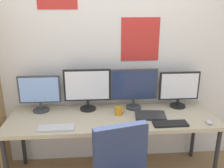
# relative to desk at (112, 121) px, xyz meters

# --- Properties ---
(wall_back) EXTENTS (4.61, 0.11, 2.60)m
(wall_back) POSITION_rel_desk_xyz_m (-0.00, 0.42, 0.61)
(wall_back) COLOR silver
(wall_back) RESTS_ON ground_plane
(desk) EXTENTS (2.21, 0.68, 0.74)m
(desk) POSITION_rel_desk_xyz_m (0.00, 0.00, 0.00)
(desk) COLOR tan
(desk) RESTS_ON ground_plane
(monitor_far_left) EXTENTS (0.46, 0.18, 0.41)m
(monitor_far_left) POSITION_rel_desk_xyz_m (-0.79, 0.21, 0.28)
(monitor_far_left) COLOR #38383D
(monitor_far_left) RESTS_ON desk
(monitor_center_left) EXTENTS (0.52, 0.18, 0.47)m
(monitor_center_left) POSITION_rel_desk_xyz_m (-0.26, 0.21, 0.31)
(monitor_center_left) COLOR black
(monitor_center_left) RESTS_ON desk
(monitor_center_right) EXTENTS (0.53, 0.18, 0.46)m
(monitor_center_right) POSITION_rel_desk_xyz_m (0.26, 0.21, 0.31)
(monitor_center_right) COLOR #38383D
(monitor_center_right) RESTS_ON desk
(monitor_far_right) EXTENTS (0.46, 0.18, 0.42)m
(monitor_far_right) POSITION_rel_desk_xyz_m (0.79, 0.21, 0.28)
(monitor_far_right) COLOR black
(monitor_far_right) RESTS_ON desk
(keyboard_left) EXTENTS (0.35, 0.13, 0.02)m
(keyboard_left) POSITION_rel_desk_xyz_m (-0.56, -0.23, 0.06)
(keyboard_left) COLOR silver
(keyboard_left) RESTS_ON desk
(keyboard_right) EXTENTS (0.34, 0.13, 0.02)m
(keyboard_right) POSITION_rel_desk_xyz_m (0.56, -0.23, 0.06)
(keyboard_right) COLOR black
(keyboard_right) RESTS_ON desk
(computer_mouse) EXTENTS (0.06, 0.10, 0.03)m
(computer_mouse) POSITION_rel_desk_xyz_m (0.95, -0.24, 0.07)
(computer_mouse) COLOR silver
(computer_mouse) RESTS_ON desk
(laptop_closed) EXTENTS (0.35, 0.26, 0.02)m
(laptop_closed) POSITION_rel_desk_xyz_m (0.41, -0.03, 0.06)
(laptop_closed) COLOR #2D2D2D
(laptop_closed) RESTS_ON desk
(coffee_mug) EXTENTS (0.11, 0.08, 0.09)m
(coffee_mug) POSITION_rel_desk_xyz_m (0.07, 0.04, 0.10)
(coffee_mug) COLOR orange
(coffee_mug) RESTS_ON desk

